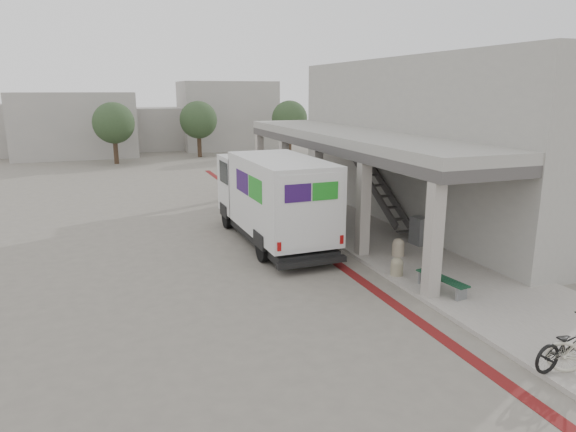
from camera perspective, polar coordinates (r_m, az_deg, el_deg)
name	(u,v)px	position (r m, az deg, el deg)	size (l,w,h in m)	color
ground	(312,268)	(16.93, 2.65, -5.84)	(120.00, 120.00, 0.00)	#69625A
bike_lane_stripe	(316,248)	(19.04, 3.09, -3.57)	(0.35, 40.00, 0.01)	maroon
sidewalk	(416,254)	(18.75, 14.02, -4.08)	(4.40, 28.00, 0.12)	gray
transit_building	(417,144)	(23.31, 14.12, 7.78)	(7.60, 17.00, 7.00)	gray
distant_backdrop	(135,123)	(50.76, -16.61, 9.89)	(28.00, 10.00, 6.50)	gray
tree_left	(114,123)	(42.76, -18.81, 9.74)	(3.20, 3.20, 4.80)	#38281C
tree_mid	(198,120)	(45.49, -9.92, 10.46)	(3.20, 3.20, 4.80)	#38281C
tree_right	(290,119)	(46.66, 0.18, 10.74)	(3.20, 3.20, 4.80)	#38281C
fedex_truck	(272,197)	(19.38, -1.77, 2.18)	(2.61, 7.89, 3.34)	black
bench	(442,281)	(15.30, 16.73, -6.96)	(0.64, 1.78, 0.41)	gray
bollard_near	(397,266)	(16.23, 12.01, -5.49)	(0.38, 0.38, 0.57)	gray
bollard_far	(398,247)	(18.10, 12.15, -3.39)	(0.41, 0.41, 0.62)	tan
utility_cabinet	(419,231)	(19.56, 14.37, -1.59)	(0.46, 0.62, 1.03)	gray
bicycle_black	(569,344)	(12.28, 28.80, -12.37)	(0.67, 1.92, 1.01)	black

